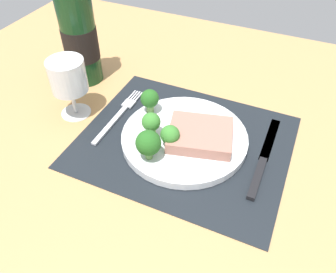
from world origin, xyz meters
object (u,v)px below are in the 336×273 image
fork (119,115)px  knife (263,161)px  plate (184,138)px  steak (200,135)px  wine_glass (68,79)px  wine_bottle (79,37)px

fork → knife: (31.36, -0.89, 0.05)cm
plate → steak: steak is taller
steak → fork: (-19.01, 1.39, -2.55)cm
knife → wine_glass: wine_glass is taller
plate → knife: (15.54, 0.53, -0.50)cm
wine_glass → knife: bearing=2.5°
fork → wine_bottle: size_ratio=0.60×
fork → wine_glass: bearing=-164.1°
plate → fork: plate is taller
knife → fork: bearing=175.3°
steak → wine_bottle: 36.47cm
plate → fork: size_ratio=1.30×
plate → fork: (-15.82, 1.42, -0.55)cm
knife → wine_bottle: bearing=163.9°
steak → knife: 12.61cm
knife → wine_glass: size_ratio=1.77×
plate → wine_bottle: bearing=159.9°
wine_bottle → wine_glass: 13.77cm
plate → wine_bottle: (-30.58, 11.19, 10.05)cm
steak → knife: steak is taller
plate → wine_bottle: wine_bottle is taller
plate → wine_glass: wine_glass is taller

